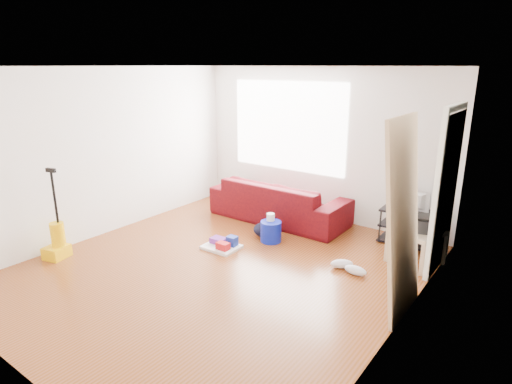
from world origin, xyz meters
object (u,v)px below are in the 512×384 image
Objects in this scene: backpack at (267,237)px; sofa at (279,219)px; side_table at (417,235)px; cleaning_tray at (223,245)px; bucket at (271,241)px; tv_stand at (407,226)px; vacuum at (57,241)px.

sofa is at bearing 100.55° from backpack.
sofa is 2.40m from side_table.
sofa reaches higher than cleaning_tray.
tv_stand is at bearing 34.31° from bucket.
tv_stand reaches higher than side_table.
sofa is at bearing 90.45° from cleaning_tray.
side_table is 1.65× the size of backpack.
vacuum is at bearing -139.85° from tv_stand.
bucket is (0.42, -0.85, 0.00)m from sofa.
side_table is 2.05m from bucket.
tv_stand is 1.80× the size of backpack.
sofa is at bearing 116.35° from bucket.
backpack is at bearing -151.67° from tv_stand.
sofa reaches higher than bucket.
backpack is 2.94m from vacuum.
side_table is at bearing 15.59° from bucket.
side_table is (0.30, -0.58, 0.12)m from tv_stand.
backpack is (0.28, -0.76, 0.00)m from sofa.
vacuum reaches higher than tv_stand.
side_table is 2.24× the size of bucket.
bucket is 0.25× the size of vacuum.
cleaning_tray is 0.41× the size of vacuum.
cleaning_tray is at bearing -123.31° from bucket.
bucket is (-1.93, -0.54, -0.39)m from side_table.
vacuum is at bearing -136.12° from cleaning_tray.
bucket is 2.97m from vacuum.
backpack is 0.34× the size of vacuum.
vacuum reaches higher than side_table.
sofa is 0.94m from bucket.
bucket is 0.16m from backpack.
sofa reaches higher than backpack.
sofa is 7.51× the size of bucket.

